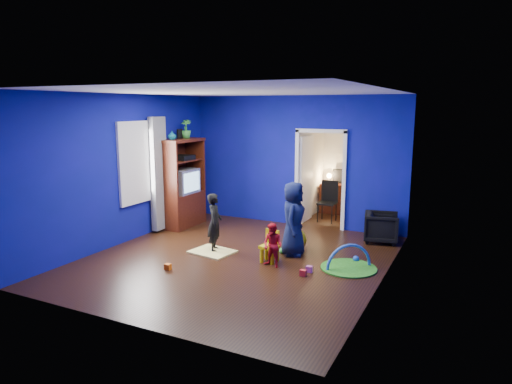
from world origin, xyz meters
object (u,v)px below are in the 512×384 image
at_px(armchair, 381,227).
at_px(toddler_red, 273,245).
at_px(tv_armoire, 182,183).
at_px(study_desk, 339,199).
at_px(play_mat, 349,268).
at_px(kid_chair, 270,248).
at_px(folding_chair, 327,202).
at_px(child_black, 215,223).
at_px(child_navy, 293,219).
at_px(hopper_ball, 295,240).
at_px(crt_tv, 183,181).
at_px(vase, 172,135).

relative_size(armchair, toddler_red, 0.88).
height_order(tv_armoire, study_desk, tv_armoire).
bearing_deg(play_mat, kid_chair, -168.57).
bearing_deg(folding_chair, study_desk, 90.00).
distance_m(child_black, tv_armoire, 2.12).
height_order(tv_armoire, play_mat, tv_armoire).
height_order(child_navy, toddler_red, child_navy).
relative_size(hopper_ball, kid_chair, 0.84).
xyz_separation_m(child_navy, kid_chair, (-0.22, -0.55, -0.42)).
distance_m(hopper_ball, play_mat, 1.29).
bearing_deg(tv_armoire, hopper_ball, -11.10).
distance_m(child_navy, folding_chair, 2.63).
bearing_deg(crt_tv, study_desk, 44.69).
relative_size(armchair, hopper_ball, 1.56).
distance_m(crt_tv, hopper_ball, 3.09).
distance_m(study_desk, folding_chair, 0.96).
bearing_deg(vase, crt_tv, 82.41).
height_order(toddler_red, crt_tv, crt_tv).
distance_m(armchair, study_desk, 2.53).
relative_size(child_black, hopper_ball, 2.61).
bearing_deg(child_black, child_navy, -96.88).
relative_size(play_mat, study_desk, 1.05).
xyz_separation_m(tv_armoire, hopper_ball, (2.96, -0.58, -0.77)).
bearing_deg(crt_tv, folding_chair, 32.77).
xyz_separation_m(armchair, child_navy, (-1.28, -1.52, 0.37)).
bearing_deg(hopper_ball, folding_chair, 93.41).
height_order(child_black, study_desk, child_black).
distance_m(toddler_red, crt_tv, 3.36).
distance_m(child_black, vase, 2.43).
distance_m(armchair, kid_chair, 2.55).
xyz_separation_m(child_black, folding_chair, (1.19, 3.07, -0.09)).
height_order(toddler_red, kid_chair, toddler_red).
relative_size(child_black, study_desk, 1.24).
relative_size(hopper_ball, play_mat, 0.45).
distance_m(play_mat, study_desk, 4.09).
distance_m(child_black, folding_chair, 3.29).
bearing_deg(play_mat, crt_tv, 164.80).
distance_m(armchair, child_navy, 2.02).
bearing_deg(hopper_ball, child_black, -152.20).
xyz_separation_m(armchair, study_desk, (-1.47, 2.06, 0.08)).
xyz_separation_m(child_black, child_navy, (1.38, 0.45, 0.12)).
bearing_deg(toddler_red, kid_chair, 139.21).
distance_m(armchair, vase, 4.74).
bearing_deg(child_black, play_mat, -110.99).
relative_size(child_navy, crt_tv, 1.92).
relative_size(hopper_ball, study_desk, 0.48).
bearing_deg(crt_tv, child_navy, -15.63).
distance_m(child_navy, crt_tv, 3.10).
bearing_deg(play_mat, armchair, 84.63).
height_order(study_desk, folding_chair, folding_chair).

